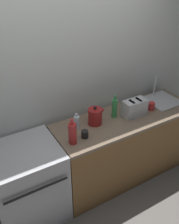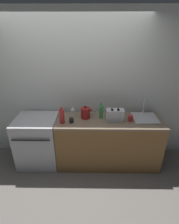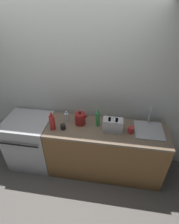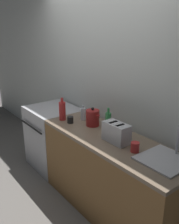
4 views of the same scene
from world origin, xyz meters
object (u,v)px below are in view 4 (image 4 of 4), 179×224
Objects in this scene: bottle_red at (62,111)px; bottle_green at (108,122)px; cup_black at (70,120)px; kettle at (93,118)px; stove at (54,136)px; cup_red at (135,147)px; toaster at (116,133)px; bottle_clear at (83,114)px.

bottle_red and bottle_green have the same top height.
bottle_green is 0.52m from cup_black.
bottle_green is at bearing 0.87° from kettle.
stove is at bearing -176.52° from kettle.
cup_red is (0.75, -0.09, -0.05)m from kettle.
stove is 0.80m from cup_black.
kettle reaches higher than cup_black.
cup_red is (0.26, -0.01, -0.05)m from toaster.
bottle_green is at bearing -2.07° from bottle_clear.
bottle_green is 3.50× the size of cup_black.
bottle_red reaches higher than stove.
bottle_red is at bearing -127.19° from bottle_clear.
kettle is 0.78× the size of toaster.
bottle_clear is 0.19m from cup_black.
bottle_green reaches higher than kettle.
cup_red is 0.97m from cup_black.
toaster is at bearing 6.48° from bottle_red.
bottle_clear is (-0.22, 0.02, -0.02)m from kettle.
bottle_green is at bearing 2.86° from stove.
bottle_clear reaches higher than cup_red.
kettle is 0.49m from toaster.
toaster is 3.53× the size of cup_black.
toaster is 1.53× the size of bottle_clear.
cup_black is at bearing -92.13° from bottle_clear.
stove is 1.67m from cup_red.
cup_red reaches higher than stove.
bottle_green is at bearing 168.64° from cup_red.
kettle is 2.75× the size of cup_black.
cup_black is at bearing -143.99° from kettle.
bottle_red is (0.48, -0.13, 0.55)m from stove.
cup_black reaches higher than stove.
kettle is (0.85, 0.05, 0.53)m from stove.
toaster reaches higher than cup_black.
bottle_green is at bearing 16.27° from bottle_red.
bottle_clear is at bearing 174.39° from kettle.
cup_black is at bearing -10.05° from stove.
toaster is 0.86m from bottle_red.
cup_red is (0.96, -0.11, -0.03)m from bottle_clear.
kettle is at bearing 36.01° from cup_black.
bottle_red reaches higher than kettle.
cup_black is at bearing -173.61° from toaster.
cup_red is at bearing -11.36° from bottle_green.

